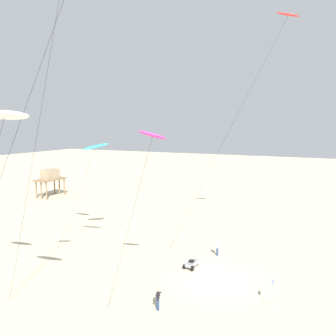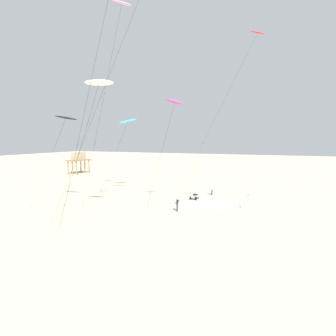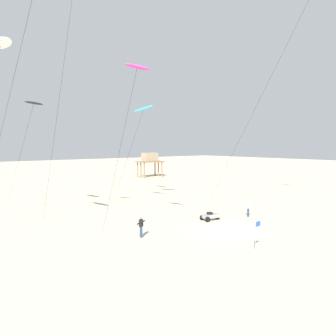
{
  "view_description": "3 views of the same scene",
  "coord_description": "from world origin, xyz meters",
  "px_view_note": "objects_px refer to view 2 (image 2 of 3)",
  "views": [
    {
      "loc": [
        -29.12,
        -8.87,
        14.14
      ],
      "look_at": [
        -5.1,
        2.54,
        10.8
      ],
      "focal_mm": 37.11,
      "sensor_mm": 36.0,
      "label": 1
    },
    {
      "loc": [
        -43.28,
        -12.23,
        9.13
      ],
      "look_at": [
        -5.2,
        4.54,
        5.19
      ],
      "focal_mm": 34.64,
      "sensor_mm": 36.0,
      "label": 2
    },
    {
      "loc": [
        -21.25,
        -18.62,
        7.44
      ],
      "look_at": [
        -4.24,
        2.36,
        5.44
      ],
      "focal_mm": 34.98,
      "sensor_mm": 36.0,
      "label": 3
    }
  ],
  "objects_px": {
    "kite_red": "(256,36)",
    "kite_flyer_nearest": "(177,204)",
    "kite_pink": "(121,6)",
    "kite_white": "(99,83)",
    "marker_flag": "(248,198)",
    "kite_black": "(66,118)",
    "stilt_house": "(79,158)",
    "beach_buggy": "(195,196)",
    "kite_cyan": "(128,121)",
    "kite_flyer_middle": "(212,190)",
    "kite_magenta": "(174,103)"
  },
  "relations": [
    {
      "from": "kite_red",
      "to": "kite_flyer_nearest",
      "type": "bearing_deg",
      "value": 159.82
    },
    {
      "from": "kite_pink",
      "to": "kite_flyer_nearest",
      "type": "xyz_separation_m",
      "value": [
        1.72,
        -6.65,
        -23.91
      ]
    },
    {
      "from": "kite_white",
      "to": "marker_flag",
      "type": "relative_size",
      "value": 7.19
    },
    {
      "from": "kite_black",
      "to": "kite_flyer_nearest",
      "type": "relative_size",
      "value": 7.18
    },
    {
      "from": "kite_pink",
      "to": "kite_flyer_nearest",
      "type": "distance_m",
      "value": 24.88
    },
    {
      "from": "stilt_house",
      "to": "beach_buggy",
      "type": "xyz_separation_m",
      "value": [
        -20.0,
        -37.76,
        -3.57
      ]
    },
    {
      "from": "kite_cyan",
      "to": "kite_flyer_nearest",
      "type": "height_order",
      "value": "kite_cyan"
    },
    {
      "from": "kite_flyer_middle",
      "to": "kite_black",
      "type": "bearing_deg",
      "value": 138.86
    },
    {
      "from": "kite_cyan",
      "to": "kite_flyer_middle",
      "type": "distance_m",
      "value": 17.28
    },
    {
      "from": "kite_cyan",
      "to": "marker_flag",
      "type": "xyz_separation_m",
      "value": [
        -4.36,
        -19.95,
        -10.18
      ]
    },
    {
      "from": "kite_pink",
      "to": "beach_buggy",
      "type": "height_order",
      "value": "kite_pink"
    },
    {
      "from": "kite_red",
      "to": "kite_pink",
      "type": "height_order",
      "value": "kite_red"
    },
    {
      "from": "kite_red",
      "to": "kite_magenta",
      "type": "xyz_separation_m",
      "value": [
        -17.09,
        6.68,
        -11.68
      ]
    },
    {
      "from": "kite_pink",
      "to": "kite_magenta",
      "type": "xyz_separation_m",
      "value": [
        1.68,
        -6.23,
        -11.57
      ]
    },
    {
      "from": "stilt_house",
      "to": "marker_flag",
      "type": "xyz_separation_m",
      "value": [
        -24.19,
        -46.12,
        -2.51
      ]
    },
    {
      "from": "kite_cyan",
      "to": "beach_buggy",
      "type": "distance_m",
      "value": 16.15
    },
    {
      "from": "kite_flyer_middle",
      "to": "marker_flag",
      "type": "distance_m",
      "value": 10.96
    },
    {
      "from": "kite_white",
      "to": "stilt_house",
      "type": "distance_m",
      "value": 50.93
    },
    {
      "from": "stilt_house",
      "to": "beach_buggy",
      "type": "height_order",
      "value": "stilt_house"
    },
    {
      "from": "kite_magenta",
      "to": "marker_flag",
      "type": "bearing_deg",
      "value": -61.86
    },
    {
      "from": "marker_flag",
      "to": "kite_pink",
      "type": "bearing_deg",
      "value": 112.81
    },
    {
      "from": "kite_flyer_nearest",
      "to": "marker_flag",
      "type": "distance_m",
      "value": 8.94
    },
    {
      "from": "kite_red",
      "to": "kite_flyer_nearest",
      "type": "distance_m",
      "value": 30.11
    },
    {
      "from": "kite_red",
      "to": "kite_magenta",
      "type": "height_order",
      "value": "kite_red"
    },
    {
      "from": "kite_flyer_middle",
      "to": "beach_buggy",
      "type": "distance_m",
      "value": 4.4
    },
    {
      "from": "kite_white",
      "to": "kite_magenta",
      "type": "distance_m",
      "value": 9.9
    },
    {
      "from": "kite_pink",
      "to": "beach_buggy",
      "type": "bearing_deg",
      "value": -30.68
    },
    {
      "from": "kite_magenta",
      "to": "kite_cyan",
      "type": "xyz_separation_m",
      "value": [
        8.75,
        11.74,
        -1.56
      ]
    },
    {
      "from": "kite_flyer_nearest",
      "to": "stilt_house",
      "type": "height_order",
      "value": "stilt_house"
    },
    {
      "from": "marker_flag",
      "to": "kite_white",
      "type": "bearing_deg",
      "value": 135.07
    },
    {
      "from": "kite_pink",
      "to": "kite_cyan",
      "type": "height_order",
      "value": "kite_pink"
    },
    {
      "from": "kite_pink",
      "to": "kite_magenta",
      "type": "bearing_deg",
      "value": -74.89
    },
    {
      "from": "kite_white",
      "to": "beach_buggy",
      "type": "bearing_deg",
      "value": -14.97
    },
    {
      "from": "kite_flyer_nearest",
      "to": "stilt_house",
      "type": "distance_m",
      "value": 47.88
    },
    {
      "from": "kite_cyan",
      "to": "stilt_house",
      "type": "xyz_separation_m",
      "value": [
        19.83,
        26.17,
        -7.67
      ]
    },
    {
      "from": "kite_black",
      "to": "kite_flyer_middle",
      "type": "xyz_separation_m",
      "value": [
        16.56,
        -14.46,
        -10.62
      ]
    },
    {
      "from": "kite_magenta",
      "to": "kite_cyan",
      "type": "bearing_deg",
      "value": 53.31
    },
    {
      "from": "kite_cyan",
      "to": "kite_pink",
      "type": "bearing_deg",
      "value": -152.18
    },
    {
      "from": "kite_black",
      "to": "marker_flag",
      "type": "xyz_separation_m",
      "value": [
        8.19,
        -21.52,
        -10.03
      ]
    },
    {
      "from": "kite_magenta",
      "to": "beach_buggy",
      "type": "height_order",
      "value": "kite_magenta"
    },
    {
      "from": "kite_white",
      "to": "kite_pink",
      "type": "height_order",
      "value": "kite_pink"
    },
    {
      "from": "kite_magenta",
      "to": "kite_black",
      "type": "height_order",
      "value": "kite_magenta"
    },
    {
      "from": "kite_black",
      "to": "kite_cyan",
      "type": "bearing_deg",
      "value": -7.14
    },
    {
      "from": "marker_flag",
      "to": "kite_cyan",
      "type": "bearing_deg",
      "value": 77.68
    },
    {
      "from": "kite_magenta",
      "to": "kite_black",
      "type": "relative_size",
      "value": 1.16
    },
    {
      "from": "beach_buggy",
      "to": "kite_black",
      "type": "bearing_deg",
      "value": 133.24
    },
    {
      "from": "kite_red",
      "to": "stilt_house",
      "type": "relative_size",
      "value": 4.27
    },
    {
      "from": "kite_black",
      "to": "kite_flyer_middle",
      "type": "relative_size",
      "value": 7.18
    },
    {
      "from": "kite_black",
      "to": "kite_flyer_nearest",
      "type": "distance_m",
      "value": 17.77
    },
    {
      "from": "kite_magenta",
      "to": "kite_cyan",
      "type": "height_order",
      "value": "kite_magenta"
    }
  ]
}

